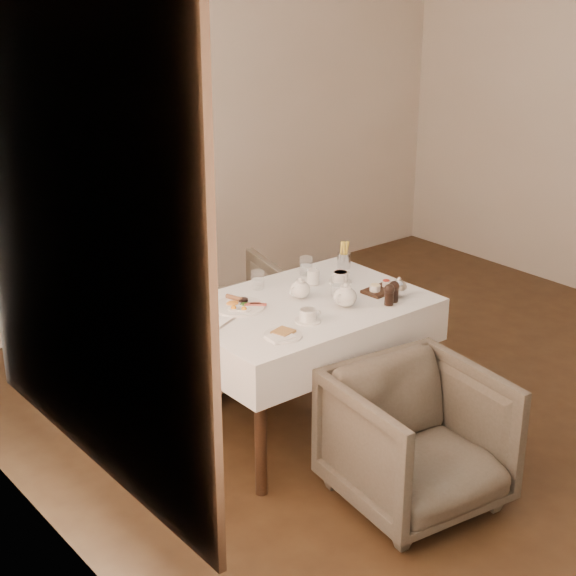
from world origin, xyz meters
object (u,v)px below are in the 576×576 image
(armchair_near, at_px, (417,440))
(armchair_far, at_px, (221,324))
(breakfast_plate, at_px, (239,305))
(teapot_centre, at_px, (300,288))
(table, at_px, (303,323))

(armchair_near, bearing_deg, armchair_far, 95.97)
(breakfast_plate, bearing_deg, armchair_far, 71.90)
(armchair_near, relative_size, breakfast_plate, 2.71)
(armchair_far, distance_m, breakfast_plate, 0.84)
(armchair_near, distance_m, teapot_centre, 1.03)
(table, bearing_deg, armchair_far, 87.35)
(teapot_centre, bearing_deg, table, -122.95)
(breakfast_plate, xyz_separation_m, teapot_centre, (0.32, -0.11, 0.05))
(table, bearing_deg, armchair_near, -90.50)
(table, distance_m, teapot_centre, 0.19)
(armchair_near, xyz_separation_m, armchair_far, (0.05, 1.66, 0.02))
(armchair_far, distance_m, teapot_centre, 0.89)
(breakfast_plate, relative_size, teapot_centre, 1.81)
(breakfast_plate, bearing_deg, teapot_centre, -9.29)
(table, height_order, armchair_near, table)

